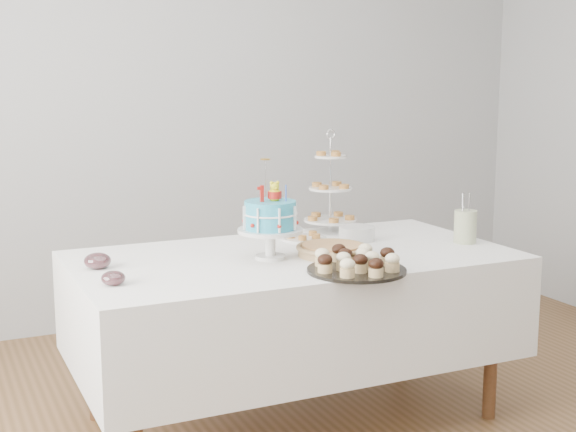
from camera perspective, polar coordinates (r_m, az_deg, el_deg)
name	(u,v)px	position (r m, az deg, el deg)	size (l,w,h in m)	color
walls	(325,126)	(3.20, 2.68, 6.38)	(5.04, 4.04, 2.70)	#A8ABAE
table	(293,304)	(3.60, 0.36, -6.25)	(1.92, 1.02, 0.77)	silver
birthday_cake	(270,232)	(3.43, -1.26, -1.15)	(0.28, 0.28, 0.43)	silver
cupcake_tray	(357,261)	(3.23, 4.91, -3.21)	(0.40, 0.40, 0.09)	black
pie	(332,249)	(3.51, 3.15, -2.37)	(0.32, 0.32, 0.05)	tan
tiered_stand	(330,189)	(4.03, 3.03, 1.92)	(0.27, 0.27, 0.52)	silver
plate_stack	(357,233)	(3.85, 4.91, -1.23)	(0.17, 0.17, 0.07)	silver
pastry_plate	(304,237)	(3.85, 1.14, -1.48)	(0.22, 0.22, 0.03)	silver
jam_bowl_a	(113,278)	(3.10, -12.32, -4.35)	(0.09, 0.09, 0.05)	silver
jam_bowl_b	(97,261)	(3.37, -13.40, -3.14)	(0.11, 0.11, 0.07)	silver
utensil_pitcher	(465,225)	(3.86, 12.50, -0.64)	(0.11, 0.11, 0.24)	beige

